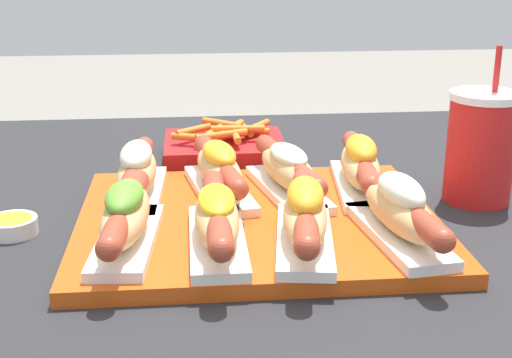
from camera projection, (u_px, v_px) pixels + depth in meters
The scene contains 12 objects.
serving_tray at pixel (258, 222), 0.87m from camera, with size 0.43×0.36×0.02m.
hot_dog_0 at pixel (126, 217), 0.77m from camera, with size 0.07×0.23×0.07m.
hot_dog_1 at pixel (217, 218), 0.77m from camera, with size 0.06×0.23×0.07m.
hot_dog_2 at pixel (305, 215), 0.78m from camera, with size 0.09×0.23×0.07m.
hot_dog_3 at pixel (400, 210), 0.79m from camera, with size 0.08×0.23×0.08m.
hot_dog_4 at pixel (137, 173), 0.92m from camera, with size 0.07×0.23×0.07m.
hot_dog_5 at pixel (219, 170), 0.93m from camera, with size 0.09×0.22×0.07m.
hot_dog_6 at pixel (288, 170), 0.93m from camera, with size 0.10×0.22×0.06m.
hot_dog_7 at pixel (360, 165), 0.95m from camera, with size 0.08×0.23×0.07m.
sauce_bowl at pixel (12, 225), 0.86m from camera, with size 0.06×0.06×0.02m.
drink_cup at pixel (481, 147), 0.95m from camera, with size 0.09×0.09×0.21m.
fries_basket at pixel (225, 148), 1.13m from camera, with size 0.19×0.16×0.06m.
Camera 1 is at (-0.11, -0.90, 1.06)m, focal length 50.00 mm.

